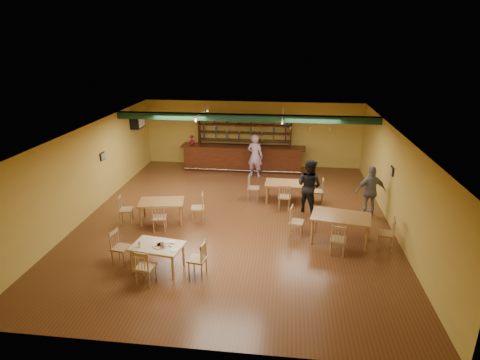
# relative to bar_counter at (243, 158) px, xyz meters

# --- Properties ---
(floor) EXTENTS (12.00, 12.00, 0.00)m
(floor) POSITION_rel_bar_counter_xyz_m (0.34, -5.15, -0.56)
(floor) COLOR #553318
(floor) RESTS_ON ground
(ceiling_beam) EXTENTS (10.00, 0.30, 0.25)m
(ceiling_beam) POSITION_rel_bar_counter_xyz_m (0.34, -2.35, 2.31)
(ceiling_beam) COLOR black
(ceiling_beam) RESTS_ON ceiling
(track_rail_left) EXTENTS (0.05, 2.50, 0.05)m
(track_rail_left) POSITION_rel_bar_counter_xyz_m (-1.46, -1.75, 2.38)
(track_rail_left) COLOR white
(track_rail_left) RESTS_ON ceiling
(track_rail_right) EXTENTS (0.05, 2.50, 0.05)m
(track_rail_right) POSITION_rel_bar_counter_xyz_m (1.74, -1.75, 2.38)
(track_rail_right) COLOR white
(track_rail_right) RESTS_ON ceiling
(ac_unit) EXTENTS (0.34, 0.70, 0.48)m
(ac_unit) POSITION_rel_bar_counter_xyz_m (-4.46, -0.95, 1.79)
(ac_unit) COLOR white
(ac_unit) RESTS_ON wall_left
(picture_left) EXTENTS (0.04, 0.34, 0.28)m
(picture_left) POSITION_rel_bar_counter_xyz_m (-4.63, -4.15, 1.14)
(picture_left) COLOR black
(picture_left) RESTS_ON wall_left
(picture_right) EXTENTS (0.04, 0.34, 0.28)m
(picture_right) POSITION_rel_bar_counter_xyz_m (5.31, -4.65, 1.14)
(picture_right) COLOR black
(picture_right) RESTS_ON wall_right
(bar_counter) EXTENTS (5.57, 0.85, 1.13)m
(bar_counter) POSITION_rel_bar_counter_xyz_m (0.00, 0.00, 0.00)
(bar_counter) COLOR #35170A
(bar_counter) RESTS_ON ground
(back_bar_hutch) EXTENTS (4.31, 0.40, 2.28)m
(back_bar_hutch) POSITION_rel_bar_counter_xyz_m (0.00, 0.63, 0.57)
(back_bar_hutch) COLOR #35170A
(back_bar_hutch) RESTS_ON ground
(poinsettia) EXTENTS (0.31, 0.31, 0.43)m
(poinsettia) POSITION_rel_bar_counter_xyz_m (-2.33, 0.00, 0.78)
(poinsettia) COLOR maroon
(poinsettia) RESTS_ON bar_counter
(dining_table_b) EXTENTS (1.48, 0.92, 0.73)m
(dining_table_b) POSITION_rel_bar_counter_xyz_m (1.95, -3.47, -0.20)
(dining_table_b) COLOR #A5743A
(dining_table_b) RESTS_ON ground
(dining_table_c) EXTENTS (1.56, 1.10, 0.72)m
(dining_table_c) POSITION_rel_bar_counter_xyz_m (-2.03, -5.68, -0.21)
(dining_table_c) COLOR #A5743A
(dining_table_c) RESTS_ON ground
(dining_table_d) EXTENTS (1.83, 1.30, 0.84)m
(dining_table_d) POSITION_rel_bar_counter_xyz_m (3.59, -6.39, -0.15)
(dining_table_d) COLOR #A5743A
(dining_table_d) RESTS_ON ground
(near_table) EXTENTS (1.40, 1.02, 0.69)m
(near_table) POSITION_rel_bar_counter_xyz_m (-1.28, -8.45, -0.22)
(near_table) COLOR #CAB687
(near_table) RESTS_ON ground
(pizza_tray) EXTENTS (0.41, 0.41, 0.01)m
(pizza_tray) POSITION_rel_bar_counter_xyz_m (-1.19, -8.45, 0.13)
(pizza_tray) COLOR silver
(pizza_tray) RESTS_ON near_table
(parmesan_shaker) EXTENTS (0.08, 0.08, 0.11)m
(parmesan_shaker) POSITION_rel_bar_counter_xyz_m (-1.69, -8.59, 0.18)
(parmesan_shaker) COLOR #EAE5C6
(parmesan_shaker) RESTS_ON near_table
(napkin_stack) EXTENTS (0.22, 0.18, 0.03)m
(napkin_stack) POSITION_rel_bar_counter_xyz_m (-0.96, -8.27, 0.14)
(napkin_stack) COLOR white
(napkin_stack) RESTS_ON near_table
(pizza_server) EXTENTS (0.31, 0.26, 0.00)m
(pizza_server) POSITION_rel_bar_counter_xyz_m (-1.05, -8.41, 0.14)
(pizza_server) COLOR silver
(pizza_server) RESTS_ON pizza_tray
(side_plate) EXTENTS (0.25, 0.25, 0.01)m
(side_plate) POSITION_rel_bar_counter_xyz_m (-0.77, -8.64, 0.13)
(side_plate) COLOR white
(side_plate) RESTS_ON near_table
(patron_bar) EXTENTS (0.78, 0.61, 1.86)m
(patron_bar) POSITION_rel_bar_counter_xyz_m (0.61, -0.83, 0.37)
(patron_bar) COLOR purple
(patron_bar) RESTS_ON ground
(patron_right_a) EXTENTS (1.16, 1.11, 1.88)m
(patron_right_a) POSITION_rel_bar_counter_xyz_m (2.75, -4.27, 0.37)
(patron_right_a) COLOR black
(patron_right_a) RESTS_ON ground
(patron_right_b) EXTENTS (1.08, 0.59, 1.75)m
(patron_right_b) POSITION_rel_bar_counter_xyz_m (4.79, -4.39, 0.31)
(patron_right_b) COLOR gray
(patron_right_b) RESTS_ON ground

